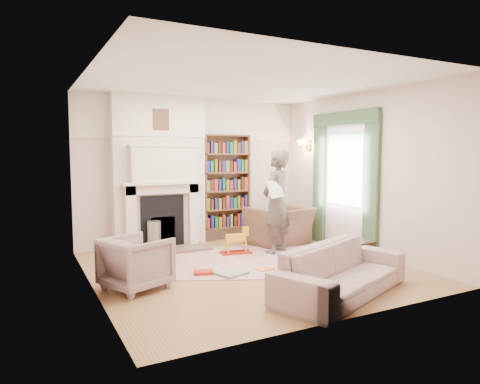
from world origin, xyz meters
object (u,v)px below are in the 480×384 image
armchair_left (136,263)px  coffee_table (348,256)px  bookcase (226,182)px  sofa (342,271)px  man_reading (276,202)px  armchair_reading (279,226)px  paraffin_heater (154,236)px  rocking_horse (236,241)px

armchair_left → coffee_table: armchair_left is taller
bookcase → sofa: bearing=-93.0°
man_reading → bookcase: bearing=-108.8°
armchair_reading → armchair_left: bearing=14.3°
paraffin_heater → man_reading: bearing=-30.3°
sofa → paraffin_heater: bearing=91.2°
bookcase → paraffin_heater: 1.87m
sofa → coffee_table: (0.79, 0.78, -0.08)m
armchair_reading → coffee_table: bearing=75.8°
paraffin_heater → bookcase: bearing=13.0°
armchair_reading → sofa: 3.01m
armchair_left → man_reading: 2.86m
rocking_horse → armchair_reading: bearing=27.5°
man_reading → coffee_table: 1.66m
armchair_reading → armchair_left: 3.44m
armchair_reading → sofa: size_ratio=0.53×
armchair_reading → man_reading: (-0.45, -0.60, 0.55)m
armchair_reading → paraffin_heater: bearing=-22.7°
paraffin_heater → coffee_table: bearing=-49.6°
paraffin_heater → rocking_horse: paraffin_heater is taller
coffee_table → paraffin_heater: paraffin_heater is taller
bookcase → man_reading: bearing=-79.3°
armchair_reading → man_reading: size_ratio=0.61×
armchair_left → rocking_horse: size_ratio=1.41×
paraffin_heater → rocking_horse: 1.48m
rocking_horse → armchair_left: bearing=-142.5°
armchair_left → man_reading: (2.67, 0.85, 0.57)m
coffee_table → rocking_horse: rocking_horse is taller
bookcase → armchair_reading: (0.73, -0.86, -0.82)m
sofa → man_reading: 2.39m
paraffin_heater → rocking_horse: bearing=-36.3°
paraffin_heater → armchair_reading: bearing=-12.1°
man_reading → paraffin_heater: size_ratio=3.30×
man_reading → rocking_horse: bearing=-47.5°
man_reading → paraffin_heater: bearing=-59.9°
paraffin_heater → rocking_horse: (1.19, -0.87, -0.04)m
bookcase → man_reading: 1.51m
sofa → rocking_horse: 2.50m
armchair_left → sofa: (2.20, -1.41, -0.04)m
coffee_table → rocking_horse: bearing=120.5°
coffee_table → man_reading: bearing=102.2°
bookcase → coffee_table: bookcase is taller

